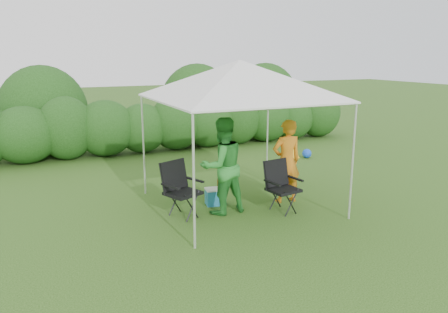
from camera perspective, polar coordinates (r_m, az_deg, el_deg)
name	(u,v)px	position (r m, az deg, el deg)	size (l,w,h in m)	color
ground	(250,213)	(8.33, 3.46, -7.38)	(70.00, 70.00, 0.00)	#38601E
hedge	(160,125)	(13.57, -8.32, 4.15)	(13.46, 1.53, 1.80)	#225119
canopy	(240,80)	(8.26, 2.06, 9.97)	(3.10, 3.10, 2.83)	silver
chair_right	(280,183)	(8.37, 7.39, -3.40)	(0.66, 0.62, 0.97)	black
chair_left	(179,185)	(8.06, -5.86, -3.78)	(0.77, 0.75, 1.03)	black
man	(286,161)	(8.81, 8.15, -0.61)	(0.62, 0.40, 1.69)	orange
woman	(222,166)	(8.09, -0.23, -1.24)	(0.88, 0.69, 1.82)	green
cooler	(215,196)	(8.72, -1.12, -5.23)	(0.44, 0.35, 0.33)	teal
bottle	(219,182)	(8.62, -0.66, -3.40)	(0.07, 0.07, 0.25)	#592D0C
lawn_toy	(297,152)	(12.82, 9.46, 0.54)	(0.66, 0.55, 0.33)	yellow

